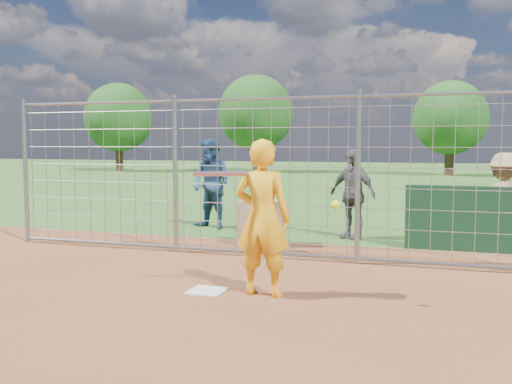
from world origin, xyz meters
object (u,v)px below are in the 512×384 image
(batter, at_px, (262,218))
(equipment_bin, at_px, (261,223))
(bystander_b, at_px, (352,194))
(bystander_a, at_px, (211,184))
(bystander_c, at_px, (503,202))

(batter, height_order, equipment_bin, batter)
(bystander_b, bearing_deg, bystander_a, -159.68)
(bystander_a, relative_size, equipment_bin, 2.40)
(bystander_a, bearing_deg, equipment_bin, -24.61)
(batter, relative_size, bystander_c, 1.12)
(batter, bearing_deg, equipment_bin, -69.88)
(bystander_b, height_order, equipment_bin, bystander_b)
(batter, xyz_separation_m, bystander_c, (2.98, 3.96, -0.10))
(bystander_a, bearing_deg, bystander_c, 10.86)
(batter, bearing_deg, bystander_c, -124.83)
(batter, bearing_deg, bystander_b, -92.67)
(bystander_b, height_order, bystander_c, bystander_b)
(bystander_a, xyz_separation_m, bystander_b, (3.05, -0.36, -0.11))
(batter, distance_m, bystander_b, 4.48)
(bystander_b, bearing_deg, bystander_c, 16.11)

